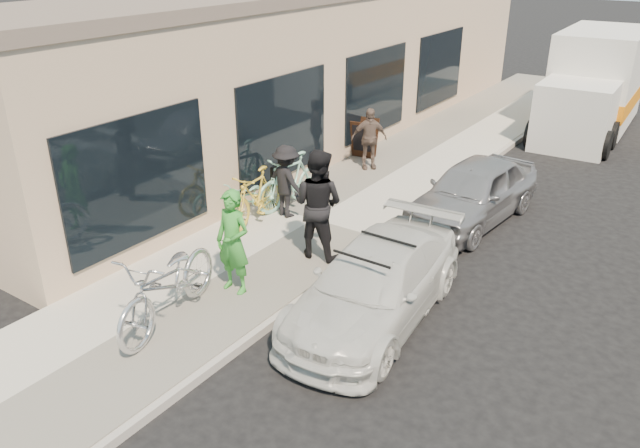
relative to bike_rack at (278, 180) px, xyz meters
The scene contains 17 objects.
ground 4.44m from the bike_rack, 46.42° to the right, with size 120.00×120.00×0.00m, color black.
sidewalk 1.22m from the bike_rack, ahead, with size 3.00×34.00×0.15m, color #B5B2A3.
curb 2.66m from the bike_rack, ahead, with size 0.12×34.00×0.13m, color #9F9991.
storefront 5.49m from the bike_rack, 114.76° to the left, with size 3.60×20.00×4.22m.
bike_rack is the anchor object (origin of this frame).
sandwich_board 3.80m from the bike_rack, 92.69° to the left, with size 0.68×0.68×0.97m.
sedan_white 4.41m from the bike_rack, 32.73° to the right, with size 1.98×4.16×1.21m.
sedan_silver 4.00m from the bike_rack, 28.09° to the left, with size 1.49×3.70×1.26m, color gray.
moving_truck 11.03m from the bike_rack, 69.75° to the left, with size 2.43×5.91×2.86m.
tandem_bike 4.58m from the bike_rack, 72.02° to the right, with size 0.82×2.35×1.24m, color silver.
woman_rider 3.53m from the bike_rack, 63.34° to the right, with size 0.62×0.41×1.70m, color green.
man_standing 2.44m from the bike_rack, 35.33° to the right, with size 0.95×0.74×1.96m, color black.
cruiser_bike_a 0.27m from the bike_rack, 26.44° to the left, with size 0.53×1.87×1.12m, color #92DABF.
cruiser_bike_b 0.89m from the bike_rack, 93.35° to the right, with size 0.55×1.58×0.83m, color #92DABF.
cruiser_bike_c 0.93m from the bike_rack, 80.88° to the right, with size 0.50×1.78×1.07m, color gold.
bystander_a 0.59m from the bike_rack, 34.59° to the right, with size 0.96×0.55×1.48m, color black.
bystander_b 3.14m from the bike_rack, 83.57° to the left, with size 0.87×0.36×1.49m, color brown.
Camera 1 is at (4.60, -6.36, 5.31)m, focal length 35.00 mm.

